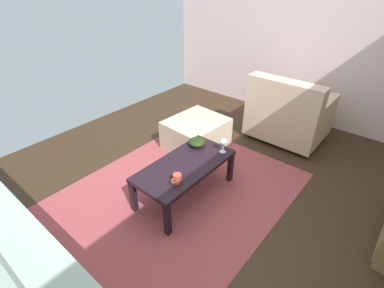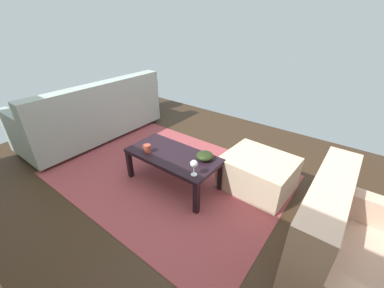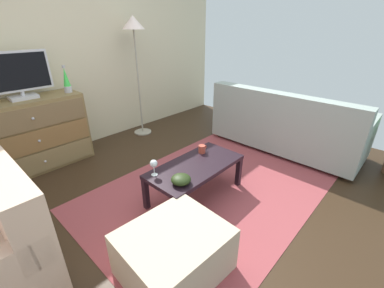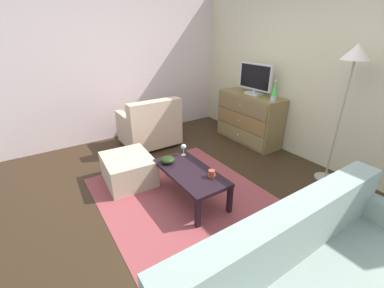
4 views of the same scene
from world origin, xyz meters
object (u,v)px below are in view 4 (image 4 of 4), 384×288
Objects in this scene: tv at (255,79)px; lava_lamp at (274,92)px; ottoman at (128,169)px; standing_lamp at (353,66)px; dresser at (249,118)px; wine_glass at (184,147)px; coffee_table at (190,174)px; mug at (212,174)px; bowl_decorative at (168,160)px; armchair at (150,127)px.

lava_lamp is at bearing -7.99° from tv.
standing_lamp reaches higher than ottoman.
ottoman is (0.12, -2.35, -0.25)m from dresser.
wine_glass is 0.81m from ottoman.
coffee_table is 2.26m from standing_lamp.
mug is (0.25, 0.13, 0.09)m from coffee_table.
dresser is 2.06m from bowl_decorative.
dresser reaches higher than coffee_table.
dresser is at bearing 62.73° from armchair.
tv is at bearing 177.31° from standing_lamp.
coffee_table is 0.36m from bowl_decorative.
ottoman is at bearing -87.87° from tv.
lava_lamp is 0.33× the size of coffee_table.
standing_lamp reaches higher than dresser.
tv is 5.99× the size of mug.
mug is (0.65, -0.03, -0.07)m from wine_glass.
bowl_decorative is at bearing -75.52° from wine_glass.
mug is at bearing 31.40° from ottoman.
dresser is at bearing 115.73° from coffee_table.
lava_lamp reaches higher than mug.
tv is 2.20m from mug.
standing_lamp is (1.08, 1.65, 1.02)m from wine_glass.
coffee_table is 1.44× the size of ottoman.
armchair reaches higher than bowl_decorative.
armchair is (-1.71, 0.27, 0.02)m from coffee_table.
coffee_table is at bearing -78.15° from lava_lamp.
ottoman is (-1.02, -0.62, -0.23)m from mug.
mug is (1.14, -1.73, -0.02)m from dresser.
standing_lamp is at bearing 62.44° from bowl_decorative.
ottoman is 3.03m from standing_lamp.
lava_lamp is 2.14m from armchair.
bowl_decorative is 2.44m from standing_lamp.
wine_glass reaches higher than mug.
wine_glass is at bearing -73.75° from dresser.
standing_lamp is at bearing 57.76° from ottoman.
coffee_table is 0.46m from wine_glass.
bowl_decorative reaches higher than coffee_table.
wine_glass is 1.38× the size of mug.
lava_lamp reaches higher than coffee_table.
mug is 1.96m from armchair.
dresser reaches higher than bowl_decorative.
armchair is 3.07m from standing_lamp.
bowl_decorative is at bearing -159.50° from coffee_table.
armchair is at bearing 170.87° from coffee_table.
dresser is at bearing -145.25° from tv.
armchair is 1.22m from ottoman.
ottoman is at bearing -147.36° from coffee_table.
standing_lamp is (1.06, -0.01, 0.49)m from lava_lamp.
dresser is 1.75× the size of ottoman.
bowl_decorative is at bearing -88.42° from lava_lamp.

